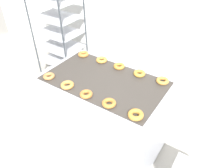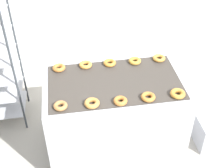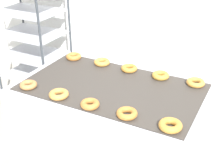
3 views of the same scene
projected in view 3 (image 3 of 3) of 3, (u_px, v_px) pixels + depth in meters
The scene contains 12 objects.
fryer_machine at pixel (112, 137), 2.51m from camera, with size 1.40×0.84×0.92m.
baking_rack_cart at pixel (31, 34), 3.39m from camera, with size 0.69×0.53×1.78m.
donut_near_leftmost at pixel (28, 85), 2.27m from camera, with size 0.13×0.13×0.04m, color #A56F3C.
donut_near_left at pixel (59, 94), 2.15m from camera, with size 0.14×0.14×0.04m, color #BB7E3A.
donut_near_center at pixel (90, 104), 2.04m from camera, with size 0.13×0.13×0.04m, color #AC692D.
donut_near_right at pixel (127, 113), 1.94m from camera, with size 0.13×0.13×0.04m, color #B06C2D.
donut_near_rightmost at pixel (170, 125), 1.83m from camera, with size 0.14×0.14×0.04m, color #B47B2F.
donut_far_leftmost at pixel (74, 57), 2.73m from camera, with size 0.13×0.13×0.04m, color #B16C2E.
donut_far_left at pixel (102, 62), 2.63m from camera, with size 0.14×0.14×0.04m, color #BF8135.
donut_far_center at pixel (129, 68), 2.52m from camera, with size 0.13×0.13×0.04m, color #B3762C.
donut_far_right at pixel (161, 75), 2.40m from camera, with size 0.13×0.13×0.04m, color #B28130.
donut_far_rightmost at pixel (196, 82), 2.30m from camera, with size 0.14×0.14×0.04m, color #BD8035.
Camera 3 is at (0.92, -1.12, 2.02)m, focal length 50.00 mm.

